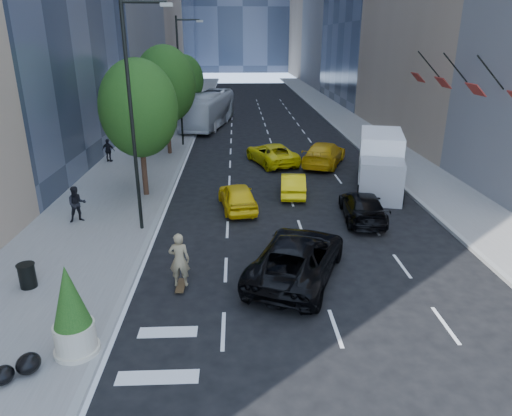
{
  "coord_description": "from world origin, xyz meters",
  "views": [
    {
      "loc": [
        -2.0,
        -15.92,
        8.48
      ],
      "look_at": [
        -1.2,
        2.56,
        1.6
      ],
      "focal_mm": 32.0,
      "sensor_mm": 36.0,
      "label": 1
    }
  ],
  "objects_px": {
    "city_bus": "(209,110)",
    "trash_can": "(27,276)",
    "black_sedan_lincoln": "(297,257)",
    "black_sedan_mercedes": "(363,206)",
    "planter_shrub": "(71,312)",
    "skateboarder": "(180,263)",
    "box_truck": "(380,162)"
  },
  "relations": [
    {
      "from": "black_sedan_mercedes",
      "to": "planter_shrub",
      "type": "relative_size",
      "value": 1.73
    },
    {
      "from": "skateboarder",
      "to": "box_truck",
      "type": "relative_size",
      "value": 0.28
    },
    {
      "from": "black_sedan_lincoln",
      "to": "trash_can",
      "type": "distance_m",
      "value": 9.71
    },
    {
      "from": "box_truck",
      "to": "trash_can",
      "type": "bearing_deg",
      "value": -129.68
    },
    {
      "from": "city_bus",
      "to": "box_truck",
      "type": "distance_m",
      "value": 24.06
    },
    {
      "from": "box_truck",
      "to": "planter_shrub",
      "type": "xyz_separation_m",
      "value": [
        -13.11,
        -15.04,
        -0.19
      ]
    },
    {
      "from": "skateboarder",
      "to": "planter_shrub",
      "type": "distance_m",
      "value": 4.44
    },
    {
      "from": "box_truck",
      "to": "trash_can",
      "type": "relative_size",
      "value": 8.26
    },
    {
      "from": "skateboarder",
      "to": "city_bus",
      "type": "xyz_separation_m",
      "value": [
        -0.71,
        32.65,
        0.7
      ]
    },
    {
      "from": "black_sedan_lincoln",
      "to": "planter_shrub",
      "type": "height_order",
      "value": "planter_shrub"
    },
    {
      "from": "skateboarder",
      "to": "box_truck",
      "type": "distance_m",
      "value": 15.58
    },
    {
      "from": "box_truck",
      "to": "skateboarder",
      "type": "bearing_deg",
      "value": -117.82
    },
    {
      "from": "trash_can",
      "to": "box_truck",
      "type": "bearing_deg",
      "value": 35.28
    },
    {
      "from": "black_sedan_lincoln",
      "to": "black_sedan_mercedes",
      "type": "distance_m",
      "value": 6.98
    },
    {
      "from": "trash_can",
      "to": "planter_shrub",
      "type": "relative_size",
      "value": 0.32
    },
    {
      "from": "skateboarder",
      "to": "trash_can",
      "type": "xyz_separation_m",
      "value": [
        -5.41,
        0.09,
        -0.43
      ]
    },
    {
      "from": "skateboarder",
      "to": "black_sedan_lincoln",
      "type": "relative_size",
      "value": 0.34
    },
    {
      "from": "skateboarder",
      "to": "trash_can",
      "type": "relative_size",
      "value": 2.35
    },
    {
      "from": "black_sedan_mercedes",
      "to": "box_truck",
      "type": "bearing_deg",
      "value": -109.56
    },
    {
      "from": "box_truck",
      "to": "trash_can",
      "type": "height_order",
      "value": "box_truck"
    },
    {
      "from": "black_sedan_lincoln",
      "to": "black_sedan_mercedes",
      "type": "xyz_separation_m",
      "value": [
        4.0,
        5.72,
        -0.14
      ]
    },
    {
      "from": "black_sedan_mercedes",
      "to": "black_sedan_lincoln",
      "type": "bearing_deg",
      "value": 60.17
    },
    {
      "from": "city_bus",
      "to": "box_truck",
      "type": "xyz_separation_m",
      "value": [
        11.31,
        -21.24,
        -0.08
      ]
    },
    {
      "from": "black_sedan_lincoln",
      "to": "planter_shrub",
      "type": "relative_size",
      "value": 2.18
    },
    {
      "from": "skateboarder",
      "to": "black_sedan_mercedes",
      "type": "distance_m",
      "value": 10.48
    },
    {
      "from": "city_bus",
      "to": "trash_can",
      "type": "xyz_separation_m",
      "value": [
        -4.7,
        -32.56,
        -1.13
      ]
    },
    {
      "from": "planter_shrub",
      "to": "box_truck",
      "type": "bearing_deg",
      "value": 48.93
    },
    {
      "from": "black_sedan_lincoln",
      "to": "city_bus",
      "type": "height_order",
      "value": "city_bus"
    },
    {
      "from": "black_sedan_mercedes",
      "to": "planter_shrub",
      "type": "height_order",
      "value": "planter_shrub"
    },
    {
      "from": "skateboarder",
      "to": "box_truck",
      "type": "height_order",
      "value": "box_truck"
    },
    {
      "from": "city_bus",
      "to": "black_sedan_lincoln",
      "type": "bearing_deg",
      "value": -70.37
    },
    {
      "from": "skateboarder",
      "to": "trash_can",
      "type": "height_order",
      "value": "skateboarder"
    }
  ]
}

